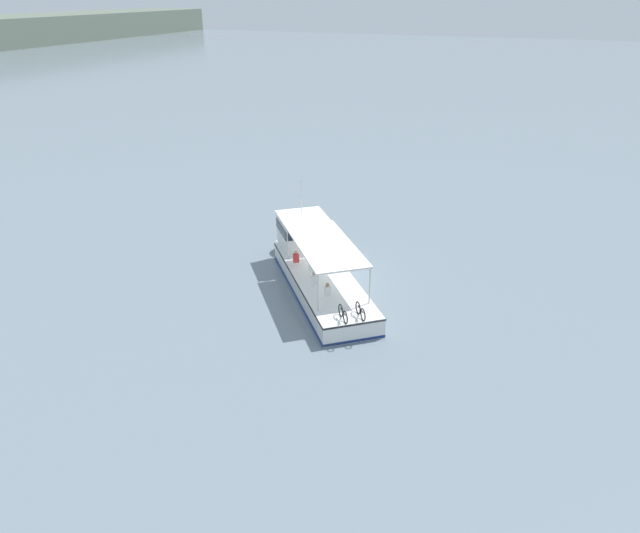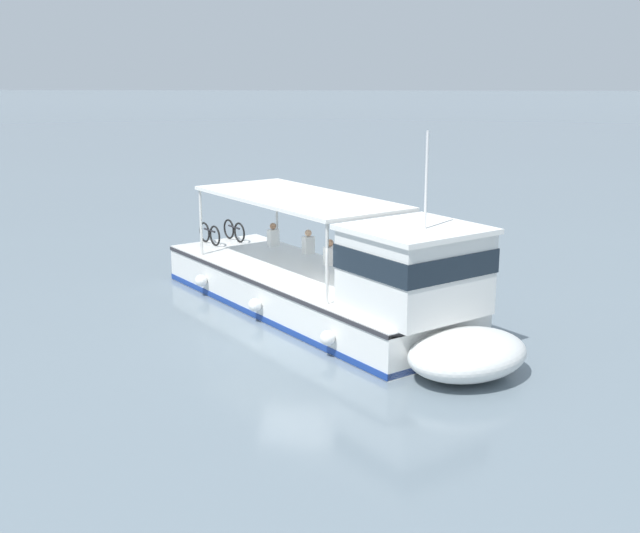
# 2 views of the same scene
# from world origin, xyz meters

# --- Properties ---
(ground_plane) EXTENTS (400.00, 400.00, 0.00)m
(ground_plane) POSITION_xyz_m (0.00, 0.00, 0.00)
(ground_plane) COLOR slate
(ferry_main) EXTENTS (11.91, 10.28, 5.32)m
(ferry_main) POSITION_xyz_m (-0.89, 0.84, 1.02)
(ferry_main) COLOR white
(ferry_main) RESTS_ON ground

